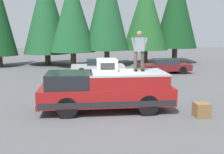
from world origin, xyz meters
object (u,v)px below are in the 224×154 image
(person_on_truck_bed, at_px, (139,50))
(wooden_crate, at_px, (201,110))
(pickup_truck, at_px, (106,90))
(parked_car_silver, at_px, (98,67))
(parked_car_maroon, at_px, (165,66))
(compressor_unit, at_px, (107,65))

(person_on_truck_bed, bearing_deg, wooden_crate, -122.80)
(person_on_truck_bed, distance_m, wooden_crate, 3.49)
(pickup_truck, bearing_deg, parked_car_silver, -1.29)
(parked_car_silver, bearing_deg, parked_car_maroon, -90.14)
(pickup_truck, xyz_separation_m, parked_car_maroon, (9.90, -5.60, -0.29))
(parked_car_silver, bearing_deg, pickup_truck, 178.71)
(pickup_truck, relative_size, parked_car_silver, 1.35)
(parked_car_maroon, height_order, wooden_crate, parked_car_maroon)
(person_on_truck_bed, relative_size, wooden_crate, 3.02)
(parked_car_maroon, distance_m, wooden_crate, 11.37)
(pickup_truck, bearing_deg, person_on_truck_bed, -84.15)
(person_on_truck_bed, xyz_separation_m, parked_car_silver, (9.77, 1.18, -1.97))
(parked_car_maroon, bearing_deg, person_on_truck_bed, 156.76)
(compressor_unit, distance_m, person_on_truck_bed, 1.51)
(person_on_truck_bed, bearing_deg, pickup_truck, 95.85)
(compressor_unit, bearing_deg, parked_car_silver, -1.09)
(pickup_truck, height_order, wooden_crate, pickup_truck)
(person_on_truck_bed, relative_size, parked_car_maroon, 0.41)
(parked_car_maroon, bearing_deg, wooden_crate, 170.03)
(wooden_crate, bearing_deg, parked_car_silver, 16.91)
(pickup_truck, bearing_deg, wooden_crate, -109.53)
(wooden_crate, bearing_deg, compressor_unit, 68.68)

